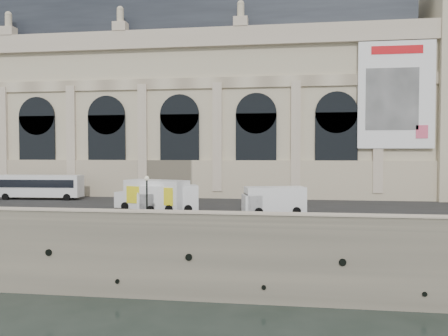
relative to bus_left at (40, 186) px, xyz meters
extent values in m
plane|color=black|center=(21.16, -17.63, -7.76)|extent=(260.00, 260.00, 0.00)
cube|color=gray|center=(21.16, 17.37, -4.76)|extent=(160.00, 70.00, 6.00)
cube|color=#2D2D2D|center=(21.16, -3.63, -1.73)|extent=(160.00, 24.00, 0.06)
cube|color=gray|center=(21.16, -17.03, -1.21)|extent=(160.00, 1.20, 1.10)
cube|color=beige|center=(21.16, -17.03, -0.61)|extent=(160.00, 1.40, 0.12)
cube|color=#C5B898|center=(15.16, 13.37, 9.24)|extent=(68.00, 18.00, 22.00)
cube|color=beige|center=(15.16, 4.22, 0.74)|extent=(68.60, 0.40, 5.00)
cube|color=beige|center=(15.16, 4.07, 19.04)|extent=(69.00, 0.80, 2.40)
cube|color=beige|center=(15.16, 4.22, 13.24)|extent=(68.00, 0.30, 1.40)
cube|color=#292F37|center=(15.16, 13.37, 23.24)|extent=(64.00, 15.00, 6.00)
cube|color=#292F37|center=(15.16, 13.37, 26.74)|extent=(56.00, 10.00, 1.20)
cube|color=beige|center=(-7.84, 4.12, 6.24)|extent=(1.20, 0.50, 14.00)
cube|color=black|center=(-2.84, 4.19, 4.74)|extent=(5.20, 0.25, 9.00)
cylinder|color=black|center=(-2.84, 4.19, 9.24)|extent=(5.20, 0.25, 5.20)
cube|color=beige|center=(2.16, 4.12, 6.24)|extent=(1.20, 0.50, 14.00)
cube|color=black|center=(7.16, 4.19, 4.74)|extent=(5.20, 0.25, 9.00)
cylinder|color=black|center=(7.16, 4.19, 9.24)|extent=(5.20, 0.25, 5.20)
cube|color=beige|center=(12.16, 4.12, 6.24)|extent=(1.20, 0.50, 14.00)
cube|color=black|center=(17.16, 4.19, 4.74)|extent=(5.20, 0.25, 9.00)
cylinder|color=black|center=(17.16, 4.19, 9.24)|extent=(5.20, 0.25, 5.20)
cube|color=beige|center=(22.16, 4.12, 6.24)|extent=(1.20, 0.50, 14.00)
cube|color=black|center=(27.16, 4.19, 4.74)|extent=(5.20, 0.25, 9.00)
cylinder|color=black|center=(27.16, 4.19, 9.24)|extent=(5.20, 0.25, 5.20)
cube|color=beige|center=(32.16, 4.12, 6.24)|extent=(1.20, 0.50, 14.00)
cube|color=black|center=(37.16, 4.19, 4.74)|extent=(5.20, 0.25, 9.00)
cylinder|color=black|center=(37.16, 4.19, 9.24)|extent=(5.20, 0.25, 5.20)
cube|color=beige|center=(42.16, 4.12, 6.24)|extent=(1.20, 0.50, 14.00)
cube|color=white|center=(44.16, 3.92, 11.24)|extent=(9.00, 0.35, 13.00)
cube|color=red|center=(44.16, 3.72, 16.64)|extent=(6.00, 0.06, 1.00)
cube|color=gray|center=(43.66, 3.72, 10.74)|extent=(6.20, 0.06, 7.50)
cube|color=#DE4E6D|center=(47.16, 3.72, 6.74)|extent=(1.40, 0.06, 1.60)
cube|color=silver|center=(0.01, 0.00, 0.01)|extent=(10.73, 2.77, 2.75)
cube|color=black|center=(-5.31, -0.28, 0.27)|extent=(0.19, 2.04, 1.06)
cube|color=black|center=(0.07, -1.14, 0.36)|extent=(9.74, 0.59, 0.97)
cube|color=black|center=(-0.05, 1.15, 0.36)|extent=(9.74, 0.59, 0.97)
cylinder|color=black|center=(-3.91, -1.31, -1.32)|extent=(0.90, 0.31, 0.89)
cylinder|color=black|center=(-4.03, 0.90, -1.32)|extent=(0.90, 0.31, 0.89)
cylinder|color=black|center=(4.05, -0.90, -1.32)|extent=(0.90, 0.31, 0.89)
cylinder|color=black|center=(3.94, 1.32, -1.32)|extent=(0.90, 0.31, 0.89)
cube|color=white|center=(19.19, -8.99, -0.32)|extent=(6.19, 3.91, 2.46)
cube|color=white|center=(16.99, -9.70, -0.69)|extent=(2.23, 2.64, 1.71)
cube|color=black|center=(16.42, -9.88, -0.10)|extent=(0.65, 1.85, 0.86)
cylinder|color=black|center=(17.78, -10.63, -1.36)|extent=(0.86, 0.50, 0.81)
cylinder|color=black|center=(17.09, -8.49, -1.36)|extent=(0.86, 0.50, 0.81)
cylinder|color=black|center=(21.30, -9.50, -1.36)|extent=(0.86, 0.50, 0.81)
cylinder|color=black|center=(20.61, -7.36, -1.36)|extent=(0.86, 0.50, 0.81)
cube|color=white|center=(29.84, -9.13, -0.33)|extent=(6.13, 3.68, 2.45)
cube|color=white|center=(27.62, -9.74, -0.70)|extent=(2.14, 2.58, 1.70)
cube|color=black|center=(27.05, -9.89, -0.11)|extent=(0.57, 1.86, 0.85)
cylinder|color=black|center=(28.36, -10.69, -1.36)|extent=(0.85, 0.47, 0.81)
cylinder|color=black|center=(27.77, -8.54, -1.36)|extent=(0.85, 0.47, 0.81)
cylinder|color=black|center=(31.91, -9.72, -1.36)|extent=(0.85, 0.47, 0.81)
cylinder|color=black|center=(31.31, -7.56, -1.36)|extent=(0.85, 0.47, 0.81)
cube|color=silver|center=(17.77, -8.41, -0.07)|extent=(7.00, 4.51, 2.94)
cube|color=yellow|center=(17.35, -9.62, -0.07)|extent=(5.38, 1.91, 1.74)
cube|color=red|center=(17.35, -9.62, -0.07)|extent=(3.10, 1.11, 0.65)
cube|color=silver|center=(14.26, -7.19, -0.73)|extent=(2.43, 2.84, 1.64)
cylinder|color=black|center=(14.47, -8.59, -1.33)|extent=(0.92, 0.57, 0.87)
cylinder|color=black|center=(15.29, -6.22, -1.33)|extent=(0.92, 0.57, 0.87)
cylinder|color=black|center=(19.62, -10.38, -1.33)|extent=(0.92, 0.57, 0.87)
cylinder|color=black|center=(20.44, -8.01, -1.33)|extent=(0.92, 0.57, 0.87)
cylinder|color=black|center=(18.90, -15.13, -1.58)|extent=(0.40, 0.40, 0.37)
cylinder|color=black|center=(18.90, -15.13, 0.07)|extent=(0.15, 0.15, 3.67)
sphere|color=beige|center=(18.90, -15.13, 2.00)|extent=(0.40, 0.40, 0.40)
camera|label=1|loc=(30.65, -51.63, 4.20)|focal=35.00mm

